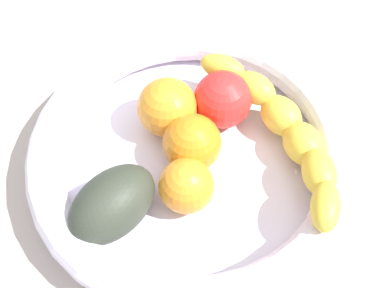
% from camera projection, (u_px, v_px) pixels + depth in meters
% --- Properties ---
extents(kitchen_counter, '(1.20, 1.20, 0.03)m').
position_uv_depth(kitchen_counter, '(192.00, 173.00, 0.53)').
color(kitchen_counter, '#B1A49B').
rests_on(kitchen_counter, ground).
extents(fruit_bowl, '(0.36, 0.36, 0.06)m').
position_uv_depth(fruit_bowl, '(192.00, 153.00, 0.50)').
color(fruit_bowl, silver).
rests_on(fruit_bowl, kitchen_counter).
extents(banana_draped_left, '(0.09, 0.25, 0.06)m').
position_uv_depth(banana_draped_left, '(285.00, 129.00, 0.48)').
color(banana_draped_left, yellow).
rests_on(banana_draped_left, fruit_bowl).
extents(orange_front, '(0.06, 0.06, 0.06)m').
position_uv_depth(orange_front, '(192.00, 143.00, 0.48)').
color(orange_front, orange).
rests_on(orange_front, fruit_bowl).
extents(orange_mid_left, '(0.06, 0.06, 0.06)m').
position_uv_depth(orange_mid_left, '(186.00, 186.00, 0.45)').
color(orange_mid_left, orange).
rests_on(orange_mid_left, fruit_bowl).
extents(orange_mid_right, '(0.07, 0.07, 0.07)m').
position_uv_depth(orange_mid_right, '(168.00, 107.00, 0.50)').
color(orange_mid_right, orange).
rests_on(orange_mid_right, fruit_bowl).
extents(avocado_dark, '(0.11, 0.09, 0.06)m').
position_uv_depth(avocado_dark, '(112.00, 204.00, 0.44)').
color(avocado_dark, '#32392D').
rests_on(avocado_dark, fruit_bowl).
extents(tomato_red, '(0.07, 0.07, 0.07)m').
position_uv_depth(tomato_red, '(223.00, 100.00, 0.51)').
color(tomato_red, red).
rests_on(tomato_red, fruit_bowl).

